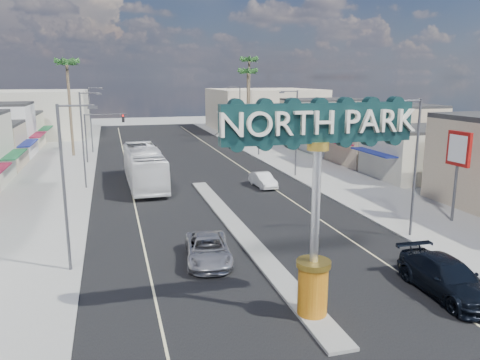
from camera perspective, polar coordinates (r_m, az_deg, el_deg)
ground at (r=47.15m, az=-5.27°, el=-0.26°), size 160.00×160.00×0.00m
road at (r=47.15m, az=-5.27°, el=-0.26°), size 20.00×120.00×0.01m
median_island at (r=32.06m, az=-0.09°, el=-6.18°), size 1.30×30.00×0.16m
sidewalk_left at (r=46.81m, az=-22.38°, el=-1.18°), size 8.00×120.00×0.12m
sidewalk_right at (r=51.42m, az=10.26°, el=0.72°), size 8.00×120.00×0.12m
storefront_row_right at (r=66.94m, az=13.29°, el=5.82°), size 12.00×42.00×6.00m
backdrop_far_left at (r=91.57m, az=-24.45°, el=7.37°), size 20.00×20.00×8.00m
backdrop_far_right at (r=95.38m, az=2.92°, el=8.61°), size 20.00×20.00×8.00m
gateway_sign at (r=19.57m, az=9.33°, el=-0.68°), size 8.20×1.50×9.15m
traffic_signal_left at (r=59.60m, az=-16.60°, el=6.09°), size 5.09×0.45×6.00m
traffic_signal_right at (r=62.04m, az=0.71°, el=6.84°), size 5.09×0.45×6.00m
streetlight_l_near at (r=25.93m, az=-20.37°, el=-0.03°), size 2.03×0.22×9.00m
streetlight_l_mid at (r=45.65m, az=-18.45°, el=5.19°), size 2.03×0.22×9.00m
streetlight_l_far at (r=67.53m, az=-17.62°, el=7.39°), size 2.03×0.22×9.00m
streetlight_r_near at (r=31.78m, az=20.41°, el=2.14°), size 2.03×0.22×9.00m
streetlight_r_mid at (r=49.21m, az=6.71°, el=6.22°), size 2.03×0.22×9.00m
streetlight_r_far at (r=69.99m, az=-0.14°, el=8.12°), size 2.03×0.22×9.00m
palm_left_far at (r=65.48m, az=-20.35°, el=12.71°), size 2.60×2.60×13.10m
palm_right_mid at (r=74.34m, az=0.97°, el=12.64°), size 2.60×2.60×12.10m
palm_right_far at (r=80.69m, az=1.13°, el=13.89°), size 2.60×2.60×14.10m
suv_left at (r=26.92m, az=-3.94°, el=-8.43°), size 3.09×5.59×1.48m
suv_right at (r=25.11m, az=23.92°, el=-10.81°), size 2.59×5.99×1.72m
car_parked_right at (r=44.83m, az=2.81°, el=0.02°), size 1.72×4.28×1.38m
city_bus at (r=46.17m, az=-11.61°, el=1.61°), size 3.41×13.38×3.71m
bank_pylon_sign at (r=36.38m, az=25.08°, el=2.90°), size 0.40×2.04×6.50m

